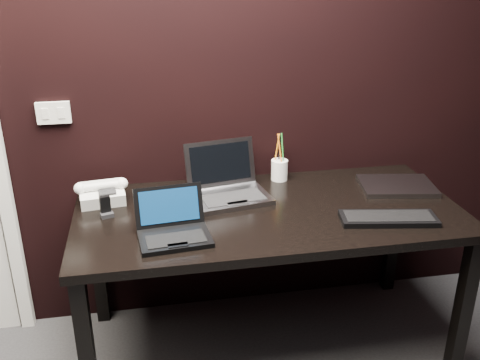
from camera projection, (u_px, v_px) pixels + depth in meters
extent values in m
plane|color=black|center=(188.00, 68.00, 2.47)|extent=(4.00, 0.00, 4.00)
cube|color=silver|center=(53.00, 113.00, 2.42)|extent=(0.15, 0.02, 0.10)
cube|color=silver|center=(45.00, 114.00, 2.41)|extent=(0.03, 0.01, 0.05)
cube|color=silver|center=(61.00, 113.00, 2.42)|extent=(0.03, 0.01, 0.05)
cube|color=black|center=(269.00, 213.00, 2.38)|extent=(1.70, 0.80, 0.04)
cube|color=black|center=(87.00, 354.00, 2.07)|extent=(0.06, 0.06, 0.70)
cube|color=black|center=(463.00, 309.00, 2.34)|extent=(0.06, 0.06, 0.70)
cube|color=black|center=(98.00, 261.00, 2.71)|extent=(0.06, 0.06, 0.70)
cube|color=black|center=(393.00, 233.00, 2.97)|extent=(0.06, 0.06, 0.70)
cube|color=black|center=(175.00, 239.00, 2.10)|extent=(0.29, 0.22, 0.02)
cube|color=black|center=(176.00, 239.00, 2.08)|extent=(0.24, 0.13, 0.00)
cube|color=black|center=(178.00, 245.00, 2.03)|extent=(0.08, 0.04, 0.00)
cube|color=black|center=(169.00, 206.00, 2.18)|extent=(0.28, 0.08, 0.16)
cube|color=#092344|center=(169.00, 206.00, 2.17)|extent=(0.24, 0.07, 0.13)
cube|color=gray|center=(231.00, 198.00, 2.45)|extent=(0.38, 0.30, 0.02)
cube|color=black|center=(233.00, 198.00, 2.42)|extent=(0.30, 0.18, 0.00)
cube|color=#95969B|center=(238.00, 203.00, 2.37)|extent=(0.10, 0.06, 0.00)
cube|color=gray|center=(220.00, 163.00, 2.54)|extent=(0.35, 0.12, 0.21)
cube|color=black|center=(221.00, 163.00, 2.53)|extent=(0.30, 0.10, 0.17)
cube|color=black|center=(388.00, 219.00, 2.26)|extent=(0.42, 0.20, 0.02)
cube|color=black|center=(389.00, 216.00, 2.25)|extent=(0.38, 0.17, 0.00)
cube|color=gray|center=(397.00, 186.00, 2.58)|extent=(0.38, 0.30, 0.02)
cube|color=silver|center=(102.00, 195.00, 2.43)|extent=(0.22, 0.20, 0.08)
cylinder|color=silver|center=(101.00, 186.00, 2.40)|extent=(0.19, 0.06, 0.04)
sphere|color=white|center=(80.00, 189.00, 2.38)|extent=(0.06, 0.06, 0.05)
sphere|color=white|center=(122.00, 183.00, 2.43)|extent=(0.06, 0.06, 0.05)
cube|color=black|center=(107.00, 192.00, 2.38)|extent=(0.08, 0.06, 0.01)
cube|color=black|center=(105.00, 206.00, 2.29)|extent=(0.05, 0.03, 0.09)
cube|color=black|center=(107.00, 215.00, 2.29)|extent=(0.06, 0.05, 0.02)
cylinder|color=white|center=(279.00, 170.00, 2.66)|extent=(0.10, 0.10, 0.10)
cylinder|color=orange|center=(277.00, 148.00, 2.62)|extent=(0.02, 0.03, 0.15)
cylinder|color=#268C30|center=(282.00, 149.00, 2.62)|extent=(0.02, 0.02, 0.15)
cylinder|color=black|center=(280.00, 148.00, 2.63)|extent=(0.01, 0.02, 0.15)
cylinder|color=orange|center=(280.00, 149.00, 2.61)|extent=(0.03, 0.03, 0.15)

